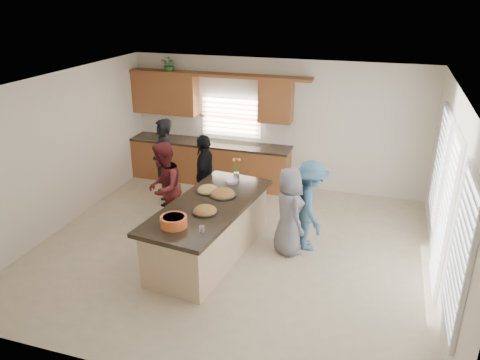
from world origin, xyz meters
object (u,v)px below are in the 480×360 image
(woman_left_mid, at_px, (164,188))
(woman_left_back, at_px, (164,162))
(woman_right_front, at_px, (289,211))
(woman_right_back, at_px, (310,206))
(island, at_px, (209,231))
(salad_bowl, at_px, (174,221))
(woman_left_front, at_px, (205,176))

(woman_left_mid, bearing_deg, woman_left_back, -165.24)
(woman_left_mid, distance_m, woman_right_front, 2.30)
(woman_left_mid, xyz_separation_m, woman_right_back, (2.59, 0.16, -0.05))
(woman_left_back, distance_m, woman_right_front, 3.03)
(woman_right_back, bearing_deg, woman_right_front, 106.70)
(island, relative_size, woman_left_mid, 1.69)
(island, height_order, salad_bowl, salad_bowl)
(salad_bowl, height_order, woman_right_front, woman_right_front)
(woman_left_back, relative_size, woman_right_back, 1.14)
(woman_left_mid, bearing_deg, salad_bowl, 20.06)
(salad_bowl, distance_m, woman_right_back, 2.37)
(woman_right_front, bearing_deg, woman_right_back, -84.84)
(salad_bowl, xyz_separation_m, woman_left_front, (-0.43, 2.29, -0.22))
(woman_left_back, distance_m, woman_left_mid, 1.17)
(woman_left_back, xyz_separation_m, woman_left_mid, (0.51, -1.05, -0.06))
(woman_left_front, relative_size, woman_right_back, 1.04)
(salad_bowl, xyz_separation_m, woman_left_mid, (-0.89, 1.47, -0.20))
(woman_left_front, distance_m, woman_right_back, 2.23)
(island, relative_size, woman_left_back, 1.58)
(woman_left_back, height_order, woman_left_front, woman_left_back)
(woman_right_back, bearing_deg, woman_left_back, 50.65)
(woman_left_mid, bearing_deg, island, 49.88)
(woman_right_back, bearing_deg, island, 93.57)
(woman_left_back, xyz_separation_m, woman_right_back, (3.10, -0.89, -0.11))
(woman_left_back, distance_m, woman_left_front, 1.00)
(woman_left_back, relative_size, woman_left_front, 1.10)
(woman_left_mid, xyz_separation_m, woman_right_front, (2.30, -0.09, -0.08))
(salad_bowl, xyz_separation_m, woman_right_back, (1.70, 1.63, -0.26))
(island, bearing_deg, salad_bowl, -95.96)
(salad_bowl, height_order, woman_right_back, woman_right_back)
(island, distance_m, woman_left_front, 1.60)
(salad_bowl, distance_m, woman_left_front, 2.34)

